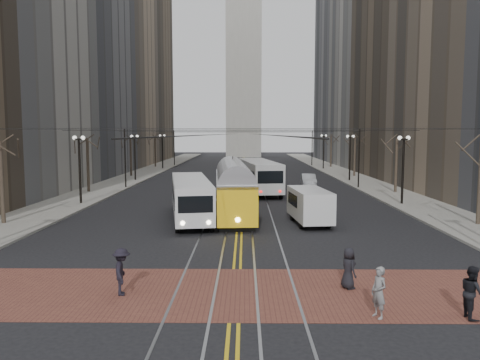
{
  "coord_description": "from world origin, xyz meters",
  "views": [
    {
      "loc": [
        0.35,
        -21.47,
        6.08
      ],
      "look_at": [
        0.03,
        9.34,
        3.0
      ],
      "focal_mm": 35.0,
      "sensor_mm": 36.0,
      "label": 1
    }
  ],
  "objects_px": {
    "streetcar": "(233,194)",
    "pedestrian_c": "(472,292)",
    "pedestrian_b": "(379,292)",
    "rear_bus": "(259,177)",
    "sedan_grey": "(276,179)",
    "sedan_silver": "(308,180)",
    "transit_bus": "(191,199)",
    "cargo_van": "(310,207)",
    "pedestrian_d": "(122,272)",
    "pedestrian_a": "(348,268)",
    "clock_tower": "(244,16)"
  },
  "relations": [
    {
      "from": "rear_bus",
      "to": "cargo_van",
      "type": "bearing_deg",
      "value": -88.0
    },
    {
      "from": "rear_bus",
      "to": "sedan_grey",
      "type": "relative_size",
      "value": 2.65
    },
    {
      "from": "sedan_grey",
      "to": "sedan_silver",
      "type": "distance_m",
      "value": 3.84
    },
    {
      "from": "cargo_van",
      "to": "pedestrian_c",
      "type": "xyz_separation_m",
      "value": [
        3.14,
        -16.0,
        -0.29
      ]
    },
    {
      "from": "sedan_silver",
      "to": "pedestrian_c",
      "type": "bearing_deg",
      "value": -86.61
    },
    {
      "from": "streetcar",
      "to": "pedestrian_b",
      "type": "bearing_deg",
      "value": -78.48
    },
    {
      "from": "rear_bus",
      "to": "pedestrian_c",
      "type": "relative_size",
      "value": 7.12
    },
    {
      "from": "rear_bus",
      "to": "sedan_grey",
      "type": "xyz_separation_m",
      "value": [
        2.2,
        6.59,
        -0.83
      ]
    },
    {
      "from": "clock_tower",
      "to": "sedan_silver",
      "type": "xyz_separation_m",
      "value": [
        7.6,
        -70.42,
        -35.23
      ]
    },
    {
      "from": "transit_bus",
      "to": "cargo_van",
      "type": "bearing_deg",
      "value": -22.11
    },
    {
      "from": "clock_tower",
      "to": "sedan_silver",
      "type": "bearing_deg",
      "value": -83.84
    },
    {
      "from": "pedestrian_b",
      "to": "rear_bus",
      "type": "bearing_deg",
      "value": 161.5
    },
    {
      "from": "clock_tower",
      "to": "pedestrian_b",
      "type": "bearing_deg",
      "value": -87.49
    },
    {
      "from": "transit_bus",
      "to": "pedestrian_a",
      "type": "relative_size",
      "value": 7.08
    },
    {
      "from": "transit_bus",
      "to": "pedestrian_b",
      "type": "xyz_separation_m",
      "value": [
        8.26,
        -17.83,
        -0.57
      ]
    },
    {
      "from": "transit_bus",
      "to": "sedan_silver",
      "type": "height_order",
      "value": "transit_bus"
    },
    {
      "from": "clock_tower",
      "to": "pedestrian_d",
      "type": "bearing_deg",
      "value": -92.31
    },
    {
      "from": "pedestrian_a",
      "to": "sedan_silver",
      "type": "bearing_deg",
      "value": -23.98
    },
    {
      "from": "streetcar",
      "to": "sedan_silver",
      "type": "height_order",
      "value": "streetcar"
    },
    {
      "from": "streetcar",
      "to": "rear_bus",
      "type": "xyz_separation_m",
      "value": [
        2.3,
        13.32,
        0.04
      ]
    },
    {
      "from": "clock_tower",
      "to": "pedestrian_a",
      "type": "distance_m",
      "value": 111.34
    },
    {
      "from": "streetcar",
      "to": "pedestrian_c",
      "type": "bearing_deg",
      "value": -70.46
    },
    {
      "from": "clock_tower",
      "to": "rear_bus",
      "type": "relative_size",
      "value": 5.28
    },
    {
      "from": "cargo_van",
      "to": "pedestrian_a",
      "type": "bearing_deg",
      "value": -96.88
    },
    {
      "from": "sedan_silver",
      "to": "pedestrian_d",
      "type": "xyz_separation_m",
      "value": [
        -11.89,
        -35.96,
        0.17
      ]
    },
    {
      "from": "pedestrian_b",
      "to": "pedestrian_c",
      "type": "height_order",
      "value": "pedestrian_c"
    },
    {
      "from": "cargo_van",
      "to": "sedan_silver",
      "type": "distance_m",
      "value": 22.27
    },
    {
      "from": "pedestrian_b",
      "to": "clock_tower",
      "type": "bearing_deg",
      "value": 158.85
    },
    {
      "from": "pedestrian_a",
      "to": "pedestrian_d",
      "type": "relative_size",
      "value": 0.91
    },
    {
      "from": "clock_tower",
      "to": "pedestrian_d",
      "type": "height_order",
      "value": "clock_tower"
    },
    {
      "from": "pedestrian_b",
      "to": "pedestrian_c",
      "type": "distance_m",
      "value": 3.06
    },
    {
      "from": "transit_bus",
      "to": "rear_bus",
      "type": "relative_size",
      "value": 0.92
    },
    {
      "from": "sedan_grey",
      "to": "pedestrian_b",
      "type": "relative_size",
      "value": 2.75
    },
    {
      "from": "transit_bus",
      "to": "pedestrian_a",
      "type": "xyz_separation_m",
      "value": [
        7.92,
        -14.89,
        -0.61
      ]
    },
    {
      "from": "clock_tower",
      "to": "rear_bus",
      "type": "distance_m",
      "value": 83.13
    },
    {
      "from": "sedan_silver",
      "to": "pedestrian_b",
      "type": "height_order",
      "value": "pedestrian_b"
    },
    {
      "from": "transit_bus",
      "to": "sedan_silver",
      "type": "relative_size",
      "value": 2.58
    },
    {
      "from": "pedestrian_b",
      "to": "sedan_silver",
      "type": "bearing_deg",
      "value": 152.07
    },
    {
      "from": "pedestrian_a",
      "to": "pedestrian_b",
      "type": "height_order",
      "value": "pedestrian_b"
    },
    {
      "from": "pedestrian_c",
      "to": "pedestrian_b",
      "type": "bearing_deg",
      "value": 91.99
    },
    {
      "from": "streetcar",
      "to": "sedan_grey",
      "type": "distance_m",
      "value": 20.43
    },
    {
      "from": "rear_bus",
      "to": "pedestrian_b",
      "type": "bearing_deg",
      "value": -92.58
    },
    {
      "from": "sedan_grey",
      "to": "sedan_silver",
      "type": "xyz_separation_m",
      "value": [
        3.6,
        -1.33,
        -0.07
      ]
    },
    {
      "from": "sedan_grey",
      "to": "pedestrian_d",
      "type": "xyz_separation_m",
      "value": [
        -8.28,
        -37.28,
        0.1
      ]
    },
    {
      "from": "clock_tower",
      "to": "pedestrian_a",
      "type": "height_order",
      "value": "clock_tower"
    },
    {
      "from": "streetcar",
      "to": "pedestrian_c",
      "type": "relative_size",
      "value": 7.67
    },
    {
      "from": "transit_bus",
      "to": "cargo_van",
      "type": "xyz_separation_m",
      "value": [
        8.18,
        -1.83,
        -0.26
      ]
    },
    {
      "from": "transit_bus",
      "to": "pedestrian_d",
      "type": "distance_m",
      "value": 15.74
    },
    {
      "from": "pedestrian_c",
      "to": "pedestrian_d",
      "type": "height_order",
      "value": "pedestrian_d"
    },
    {
      "from": "sedan_grey",
      "to": "sedan_silver",
      "type": "relative_size",
      "value": 1.06
    }
  ]
}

